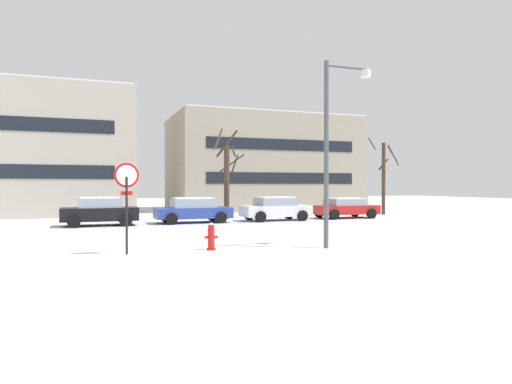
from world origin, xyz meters
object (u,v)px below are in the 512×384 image
object	(u,v)px
street_lamp	(334,135)
parked_car_red	(345,208)
parked_car_white	(275,208)
stop_sign	(127,190)
parked_car_blue	(193,210)
fire_hydrant	(211,236)
parked_car_black	(100,211)

from	to	relation	value
street_lamp	parked_car_red	world-z (taller)	street_lamp
parked_car_white	street_lamp	bearing A→B (deg)	-103.14
stop_sign	parked_car_blue	world-z (taller)	stop_sign
street_lamp	fire_hydrant	bearing A→B (deg)	167.50
street_lamp	parked_car_blue	size ratio (longest dim) A/B	1.49
fire_hydrant	street_lamp	bearing A→B (deg)	-12.50
fire_hydrant	street_lamp	size ratio (longest dim) A/B	0.14
parked_car_red	parked_car_black	bearing A→B (deg)	-178.62
street_lamp	parked_car_red	bearing A→B (deg)	57.21
fire_hydrant	parked_car_blue	xyz separation A→B (m)	(1.79, 10.91, 0.28)
stop_sign	fire_hydrant	xyz separation A→B (m)	(2.68, 0.05, -1.53)
parked_car_red	street_lamp	bearing A→B (deg)	-122.79
parked_car_black	parked_car_blue	size ratio (longest dim) A/B	0.91
street_lamp	parked_car_white	xyz separation A→B (m)	(2.73, 11.69, -3.10)
parked_car_white	parked_car_red	size ratio (longest dim) A/B	0.98
street_lamp	parked_car_blue	xyz separation A→B (m)	(-2.28, 11.81, -3.10)
fire_hydrant	stop_sign	bearing A→B (deg)	-178.90
stop_sign	parked_car_red	world-z (taller)	stop_sign
parked_car_white	parked_car_red	xyz separation A→B (m)	(5.01, 0.32, -0.05)
parked_car_black	parked_car_red	xyz separation A→B (m)	(15.02, 0.36, -0.08)
fire_hydrant	parked_car_blue	bearing A→B (deg)	80.69
stop_sign	parked_car_blue	bearing A→B (deg)	67.81
stop_sign	parked_car_white	size ratio (longest dim) A/B	0.69
street_lamp	parked_car_red	distance (m)	14.63
street_lamp	parked_car_black	size ratio (longest dim) A/B	1.64
stop_sign	fire_hydrant	world-z (taller)	stop_sign
parked_car_white	parked_car_blue	bearing A→B (deg)	178.63
parked_car_black	parked_car_white	xyz separation A→B (m)	(10.01, 0.05, -0.03)
street_lamp	parked_car_white	bearing A→B (deg)	76.86
fire_hydrant	parked_car_red	xyz separation A→B (m)	(11.80, 11.11, 0.23)
fire_hydrant	street_lamp	xyz separation A→B (m)	(4.07, -0.90, 3.38)
fire_hydrant	parked_car_blue	distance (m)	11.06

